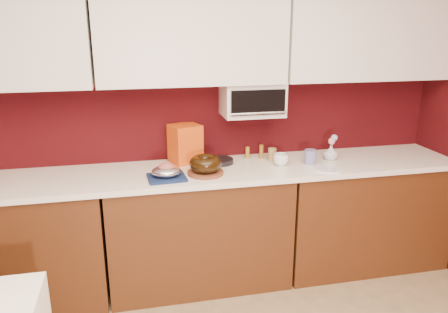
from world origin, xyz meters
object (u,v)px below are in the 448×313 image
object	(u,v)px
foil_ham_nest	(166,171)
pandoro_box	(185,144)
bundt_cake	(205,163)
flower_vase	(331,151)
blue_jar	(310,157)
coffee_mug	(281,158)
toaster_oven	(252,99)

from	to	relation	value
foil_ham_nest	pandoro_box	distance (m)	0.41
bundt_cake	foil_ham_nest	distance (m)	0.28
pandoro_box	flower_vase	bearing A→B (deg)	-29.41
foil_ham_nest	flower_vase	bearing A→B (deg)	7.56
pandoro_box	flower_vase	size ratio (longest dim) A/B	2.17
foil_ham_nest	blue_jar	size ratio (longest dim) A/B	1.88
pandoro_box	blue_jar	size ratio (longest dim) A/B	2.68
bundt_cake	pandoro_box	distance (m)	0.34
bundt_cake	coffee_mug	bearing A→B (deg)	8.17
foil_ham_nest	toaster_oven	bearing A→B (deg)	24.31
foil_ham_nest	flower_vase	xyz separation A→B (m)	(1.28, 0.17, 0.01)
pandoro_box	coffee_mug	world-z (taller)	pandoro_box
toaster_oven	coffee_mug	world-z (taller)	toaster_oven
toaster_oven	pandoro_box	bearing A→B (deg)	174.48
toaster_oven	blue_jar	size ratio (longest dim) A/B	4.16
foil_ham_nest	pandoro_box	size ratio (longest dim) A/B	0.70
coffee_mug	blue_jar	size ratio (longest dim) A/B	0.99
flower_vase	bundt_cake	bearing A→B (deg)	-172.51
bundt_cake	coffee_mug	xyz separation A→B (m)	(0.58, 0.08, -0.03)
bundt_cake	pandoro_box	size ratio (longest dim) A/B	0.78
toaster_oven	coffee_mug	xyz separation A→B (m)	(0.18, -0.19, -0.42)
blue_jar	flower_vase	bearing A→B (deg)	17.47
blue_jar	bundt_cake	bearing A→B (deg)	-175.01
foil_ham_nest	coffee_mug	bearing A→B (deg)	8.06
bundt_cake	foil_ham_nest	bearing A→B (deg)	-172.17
flower_vase	blue_jar	bearing A→B (deg)	-162.53
foil_ham_nest	flower_vase	distance (m)	1.30
toaster_oven	pandoro_box	size ratio (longest dim) A/B	1.55
foil_ham_nest	pandoro_box	xyz separation A→B (m)	(0.18, 0.36, 0.09)
foil_ham_nest	coffee_mug	distance (m)	0.87
coffee_mug	blue_jar	world-z (taller)	blue_jar
toaster_oven	blue_jar	distance (m)	0.62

